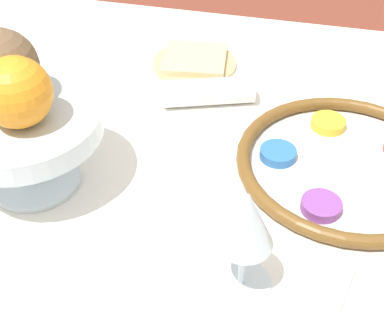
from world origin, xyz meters
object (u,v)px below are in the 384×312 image
(napkin_roll, at_px, (209,92))
(bread_plate, at_px, (195,61))
(fruit_stand, at_px, (24,131))
(seder_plate, at_px, (346,165))
(orange_fruit, at_px, (16,92))
(coconut, at_px, (0,67))
(wine_glass, at_px, (246,224))

(napkin_roll, bearing_deg, bread_plate, -65.62)
(fruit_stand, bearing_deg, seder_plate, -163.73)
(orange_fruit, bearing_deg, seder_plate, -161.54)
(orange_fruit, bearing_deg, bread_plate, -108.80)
(coconut, bearing_deg, fruit_stand, 136.64)
(seder_plate, height_order, fruit_stand, fruit_stand)
(wine_glass, xyz_separation_m, coconut, (0.34, -0.13, 0.06))
(coconut, xyz_separation_m, napkin_roll, (-0.23, -0.22, -0.14))
(orange_fruit, relative_size, coconut, 0.90)
(napkin_roll, bearing_deg, orange_fruit, 55.53)
(bread_plate, distance_m, napkin_roll, 0.13)
(orange_fruit, distance_m, coconut, 0.06)
(bread_plate, bearing_deg, napkin_roll, 114.38)
(fruit_stand, bearing_deg, wine_glass, 161.71)
(seder_plate, height_order, wine_glass, wine_glass)
(coconut, bearing_deg, bread_plate, -117.12)
(seder_plate, bearing_deg, napkin_roll, -28.91)
(coconut, relative_size, napkin_roll, 0.62)
(coconut, height_order, bread_plate, coconut)
(wine_glass, height_order, orange_fruit, orange_fruit)
(seder_plate, bearing_deg, coconut, 11.74)
(seder_plate, xyz_separation_m, fruit_stand, (0.42, 0.12, 0.08))
(coconut, relative_size, bread_plate, 0.63)
(seder_plate, distance_m, napkin_roll, 0.26)
(orange_fruit, bearing_deg, coconut, -44.66)
(wine_glass, xyz_separation_m, orange_fruit, (0.30, -0.09, 0.06))
(wine_glass, relative_size, fruit_stand, 0.70)
(orange_fruit, relative_size, napkin_roll, 0.56)
(wine_glass, bearing_deg, fruit_stand, -18.29)
(seder_plate, xyz_separation_m, napkin_roll, (0.23, -0.13, 0.01))
(fruit_stand, xyz_separation_m, orange_fruit, (-0.01, 0.01, 0.07))
(bread_plate, bearing_deg, wine_glass, 109.87)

